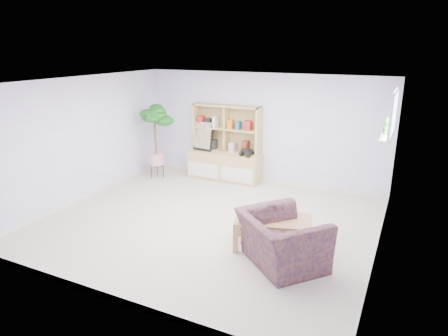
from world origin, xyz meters
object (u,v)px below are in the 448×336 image
at_px(floor_tree, 156,142).
at_px(armchair, 282,237).
at_px(storage_unit, 225,143).
at_px(coffee_table, 273,233).

relative_size(floor_tree, armchair, 1.50).
relative_size(storage_unit, armchair, 1.49).
distance_m(storage_unit, coffee_table, 3.36).
height_order(storage_unit, coffee_table, storage_unit).
xyz_separation_m(coffee_table, armchair, (0.27, -0.43, 0.18)).
bearing_deg(coffee_table, armchair, -73.66).
bearing_deg(coffee_table, floor_tree, 133.86).
distance_m(floor_tree, armchair, 4.54).
relative_size(storage_unit, floor_tree, 1.00).
relative_size(storage_unit, coffee_table, 1.48).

